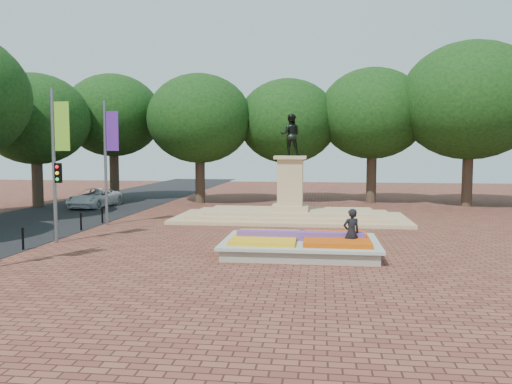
# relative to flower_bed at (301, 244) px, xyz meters

# --- Properties ---
(ground) EXTENTS (90.00, 90.00, 0.00)m
(ground) POSITION_rel_flower_bed_xyz_m (-1.03, 2.00, -0.38)
(ground) COLOR brown
(ground) RESTS_ON ground
(asphalt_street) EXTENTS (9.00, 90.00, 0.02)m
(asphalt_street) POSITION_rel_flower_bed_xyz_m (-16.03, 7.00, -0.37)
(asphalt_street) COLOR black
(asphalt_street) RESTS_ON ground
(flower_bed) EXTENTS (6.30, 4.30, 0.91)m
(flower_bed) POSITION_rel_flower_bed_xyz_m (0.00, 0.00, 0.00)
(flower_bed) COLOR gray
(flower_bed) RESTS_ON ground
(monument) EXTENTS (14.00, 6.00, 6.40)m
(monument) POSITION_rel_flower_bed_xyz_m (-1.03, 10.00, 0.50)
(monument) COLOR tan
(monument) RESTS_ON ground
(tree_row_back) EXTENTS (44.80, 8.80, 10.43)m
(tree_row_back) POSITION_rel_flower_bed_xyz_m (1.31, 20.00, 6.29)
(tree_row_back) COLOR #33241C
(tree_row_back) RESTS_ON ground
(banner_poles) EXTENTS (0.88, 11.17, 7.00)m
(banner_poles) POSITION_rel_flower_bed_xyz_m (-11.10, 0.69, 3.50)
(banner_poles) COLOR slate
(banner_poles) RESTS_ON ground
(bollard_row) EXTENTS (0.12, 13.12, 0.98)m
(bollard_row) POSITION_rel_flower_bed_xyz_m (-11.73, 0.50, 0.15)
(bollard_row) COLOR black
(bollard_row) RESTS_ON ground
(van) EXTENTS (2.61, 5.18, 1.40)m
(van) POSITION_rel_flower_bed_xyz_m (-15.87, 14.81, 0.32)
(van) COLOR silver
(van) RESTS_ON ground
(pedestrian) EXTENTS (0.82, 0.69, 1.92)m
(pedestrian) POSITION_rel_flower_bed_xyz_m (2.00, -0.38, 0.58)
(pedestrian) COLOR black
(pedestrian) RESTS_ON ground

